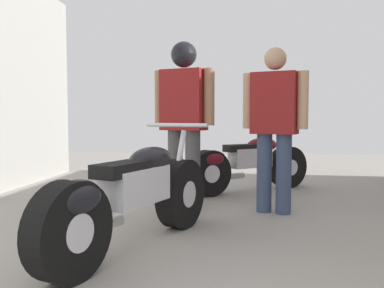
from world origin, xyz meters
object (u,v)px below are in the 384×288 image
object	(u,v)px
motorcycle_black_naked	(248,164)
mechanic_with_helmet	(184,109)
motorcycle_maroon_cruiser	(132,197)
mechanic_in_blue	(274,120)

from	to	relation	value
motorcycle_black_naked	mechanic_with_helmet	size ratio (longest dim) A/B	0.90
motorcycle_maroon_cruiser	mechanic_with_helmet	distance (m)	1.66
motorcycle_black_naked	motorcycle_maroon_cruiser	bearing A→B (deg)	-109.18
motorcycle_maroon_cruiser	motorcycle_black_naked	distance (m)	2.72
mechanic_with_helmet	motorcycle_black_naked	bearing A→B (deg)	56.23
motorcycle_black_naked	mechanic_in_blue	bearing A→B (deg)	-78.33
motorcycle_maroon_cruiser	mechanic_with_helmet	xyz separation A→B (m)	(0.18, 1.51, 0.68)
motorcycle_maroon_cruiser	mechanic_with_helmet	size ratio (longest dim) A/B	1.08
motorcycle_black_naked	mechanic_in_blue	world-z (taller)	mechanic_in_blue
mechanic_in_blue	motorcycle_maroon_cruiser	bearing A→B (deg)	-129.70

